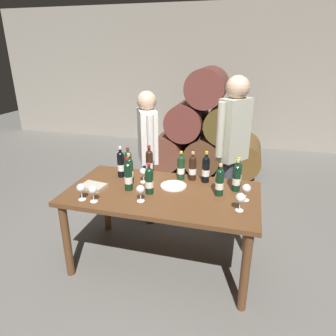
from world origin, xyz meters
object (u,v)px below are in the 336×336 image
wine_bottle_8 (237,177)px  wine_bottle_9 (193,168)px  wine_bottle_10 (121,164)px  wine_glass_3 (81,188)px  tasting_notebook (93,186)px  dining_table (162,201)px  wine_bottle_1 (181,167)px  wine_bottle_11 (128,176)px  wine_bottle_7 (238,174)px  wine_glass_5 (93,190)px  serving_plate (173,186)px  wine_bottle_3 (206,169)px  wine_bottle_5 (149,180)px  wine_glass_0 (140,190)px  wine_bottle_0 (129,170)px  wine_glass_1 (143,172)px  wine_glass_4 (246,189)px  wine_glass_2 (240,198)px  wine_bottle_6 (220,182)px  wine_bottle_2 (128,162)px  wine_bottle_4 (149,162)px  taster_seated_left (148,147)px  sommelier_presenting (233,142)px

wine_bottle_8 → wine_bottle_9: (-0.42, 0.14, -0.00)m
wine_bottle_10 → wine_glass_3: (-0.12, -0.55, -0.03)m
wine_bottle_9 → tasting_notebook: size_ratio=1.30×
dining_table → wine_bottle_1: size_ratio=6.01×
wine_bottle_11 → tasting_notebook: (-0.33, -0.05, -0.12)m
wine_bottle_7 → wine_glass_5: bearing=-150.4°
wine_bottle_7 → serving_plate: bearing=-162.4°
wine_bottle_3 → wine_bottle_5: 0.58m
wine_glass_0 → serving_plate: bearing=61.8°
wine_bottle_0 → wine_bottle_3: size_ratio=0.94×
wine_glass_1 → wine_glass_4: (0.95, -0.13, 0.00)m
wine_glass_2 → wine_bottle_6: bearing=128.5°
wine_bottle_2 → wine_bottle_8: (1.08, -0.13, 0.01)m
wine_bottle_10 → wine_bottle_8: bearing=-1.6°
wine_bottle_11 → wine_glass_1: 0.20m
wine_glass_4 → wine_glass_0: bearing=-163.5°
wine_bottle_6 → wine_bottle_7: wine_bottle_6 is taller
wine_bottle_6 → wine_bottle_3: bearing=122.1°
wine_bottle_9 → serving_plate: bearing=-123.9°
wine_glass_1 → wine_bottle_3: bearing=16.3°
wine_glass_1 → wine_bottle_4: bearing=91.9°
wine_glass_0 → tasting_notebook: wine_glass_0 is taller
wine_bottle_3 → wine_bottle_10: wine_bottle_10 is taller
dining_table → wine_bottle_7: wine_bottle_7 is taller
wine_bottle_9 → wine_glass_3: wine_bottle_9 is taller
wine_glass_2 → serving_plate: wine_glass_2 is taller
taster_seated_left → wine_bottle_3: bearing=-29.5°
wine_bottle_5 → wine_glass_4: bearing=5.8°
wine_bottle_6 → wine_bottle_11: (-0.80, -0.11, 0.01)m
dining_table → wine_glass_2: (0.68, -0.17, 0.20)m
wine_bottle_7 → wine_glass_4: bearing=-73.0°
wine_bottle_6 → wine_glass_5: (-0.99, -0.40, -0.02)m
wine_glass_3 → wine_glass_4: (1.33, 0.35, 0.00)m
wine_bottle_10 → tasting_notebook: 0.37m
dining_table → sommelier_presenting: sommelier_presenting is taller
dining_table → wine_glass_4: 0.75m
serving_plate → wine_bottle_2: bearing=159.6°
wine_bottle_0 → wine_bottle_1: size_ratio=1.02×
dining_table → wine_glass_1: bearing=146.7°
wine_bottle_3 → taster_seated_left: size_ratio=0.20×
wine_bottle_4 → wine_glass_4: 1.01m
serving_plate → wine_glass_2: bearing=-26.1°
wine_bottle_11 → sommelier_presenting: (0.85, 0.79, 0.15)m
wine_bottle_1 → wine_bottle_3: 0.24m
wine_bottle_5 → wine_glass_3: 0.57m
dining_table → wine_bottle_6: 0.54m
wine_bottle_3 → wine_glass_2: bearing=-54.7°
wine_bottle_8 → wine_bottle_11: (-0.93, -0.23, 0.01)m
wine_bottle_4 → wine_glass_1: wine_bottle_4 is taller
wine_bottle_11 → sommelier_presenting: sommelier_presenting is taller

